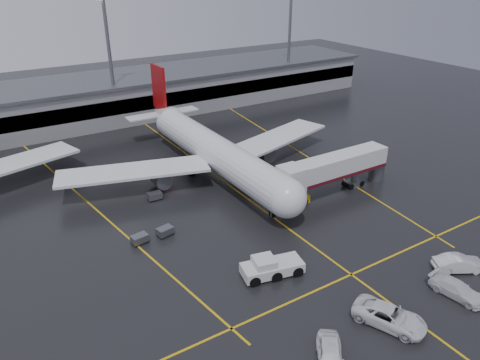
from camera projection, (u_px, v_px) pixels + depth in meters
ground at (244, 196)px, 67.30m from camera, size 220.00×220.00×0.00m
apron_line_centre at (244, 196)px, 67.29m from camera, size 0.25×90.00×0.02m
apron_line_stop at (351, 275)px, 50.50m from camera, size 60.00×0.25×0.02m
apron_line_left at (89, 203)px, 65.34m from camera, size 9.99×69.35×0.02m
apron_line_right at (298, 151)px, 83.56m from camera, size 7.57×69.64×0.02m
terminal at (129, 95)px, 102.03m from camera, size 122.00×19.00×8.60m
light_mast_mid at (110, 55)px, 90.71m from camera, size 3.00×1.20×25.45m
light_mast_right at (289, 37)px, 112.28m from camera, size 3.00×1.20×25.45m
main_airliner at (212, 149)px, 72.88m from camera, size 48.80×45.60×14.10m
jet_bridge at (335, 169)px, 66.71m from camera, size 19.90×3.40×6.05m
pushback_tractor at (271, 267)px, 50.08m from camera, size 7.22×4.21×2.43m
belt_loader at (295, 198)px, 65.59m from camera, size 4.34×2.88×2.54m
service_van_a at (389, 316)px, 43.20m from camera, size 5.60×7.56×1.91m
service_van_b at (457, 289)px, 46.97m from camera, size 3.07×5.89×1.63m
service_van_c at (459, 263)px, 50.81m from camera, size 5.86×4.44×1.85m
service_van_d at (330, 355)px, 38.96m from camera, size 5.08×5.67×1.86m
baggage_cart_a at (165, 231)px, 57.49m from camera, size 2.21×1.66×1.12m
baggage_cart_b at (140, 239)px, 55.92m from camera, size 2.16×1.57×1.12m
baggage_cart_c at (155, 196)px, 66.13m from camera, size 2.06×1.40×1.12m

